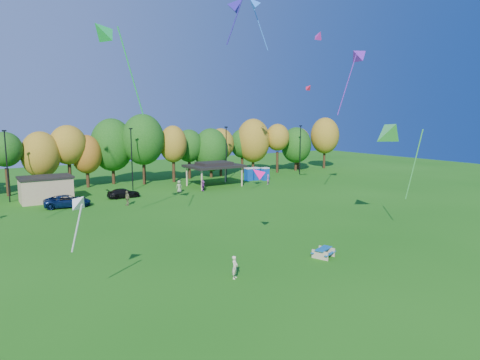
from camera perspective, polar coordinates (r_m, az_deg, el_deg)
ground at (r=29.46m, az=8.62°, el=-13.09°), size 160.00×160.00×0.00m
tree_line at (r=68.31m, az=-18.17°, el=4.01°), size 93.57×10.55×11.15m
lamp_posts at (r=63.99m, az=-14.24°, el=2.98°), size 64.50×0.25×9.09m
utility_building at (r=59.70m, az=-24.46°, el=-1.07°), size 6.30×4.30×3.25m
pavilion at (r=66.30m, az=-3.47°, el=1.96°), size 8.20×6.20×3.77m
porta_potties at (r=72.37m, az=2.18°, el=0.82°), size 3.75×2.27×2.18m
picnic_table at (r=34.04m, az=11.07°, el=-9.40°), size 2.04×1.87×0.72m
kite_flyer at (r=29.19m, az=-0.70°, el=-11.55°), size 0.68×0.65×1.57m
car_c at (r=55.12m, az=-22.03°, el=-2.62°), size 5.63×3.31×1.47m
car_d at (r=59.02m, az=-15.26°, el=-1.70°), size 4.31×1.82×1.24m
far_person_0 at (r=53.88m, az=-14.82°, el=-2.34°), size 0.62×1.12×1.81m
far_person_1 at (r=62.18m, az=-4.95°, el=-0.75°), size 1.27×1.48×1.61m
far_person_4 at (r=61.12m, az=-8.12°, el=-0.88°), size 0.88×0.58×1.80m
far_person_5 at (r=68.27m, az=3.73°, el=0.08°), size 0.68×0.67×1.57m
kite_0 at (r=56.42m, az=15.82°, el=15.77°), size 5.16×2.16×8.69m
kite_2 at (r=25.70m, az=-20.56°, el=-2.76°), size 1.48×2.12×3.44m
kite_5 at (r=36.52m, az=-17.93°, el=18.40°), size 4.41×2.75×7.60m
kite_6 at (r=57.49m, az=1.75°, el=22.53°), size 3.87×2.28×6.53m
kite_7 at (r=41.64m, az=19.55°, el=6.27°), size 3.63×4.94×8.07m
kite_8 at (r=52.80m, az=10.48°, el=18.47°), size 1.24×1.56×1.43m
kite_9 at (r=59.08m, az=9.18°, el=12.12°), size 0.94×1.22×1.18m
kite_10 at (r=34.11m, az=2.28°, el=0.94°), size 1.68×1.53×1.37m
kite_11 at (r=41.15m, az=-0.25°, el=22.39°), size 2.73×2.53×4.69m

